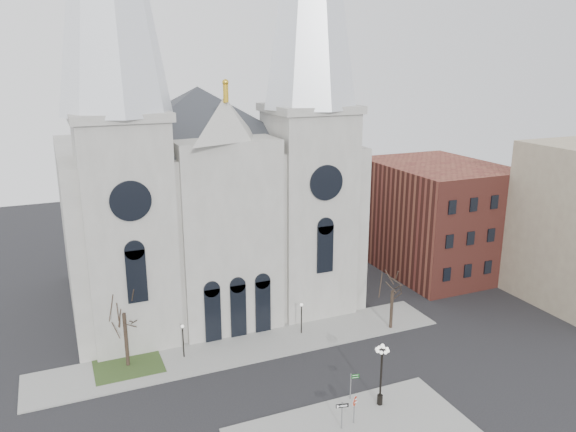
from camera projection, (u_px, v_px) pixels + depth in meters
name	position (u px, v px, depth m)	size (l,w,h in m)	color
ground	(292.00, 411.00, 44.33)	(160.00, 160.00, 0.00)	black
sidewalk_far	(247.00, 347.00, 54.06)	(40.00, 6.00, 0.14)	gray
grass_patch	(128.00, 366.00, 50.78)	(6.00, 5.00, 0.18)	#31461E
cathedral	(207.00, 141.00, 59.60)	(33.00, 26.66, 54.00)	#9C9A91
bg_building_brick	(435.00, 217.00, 73.28)	(14.00, 18.00, 14.00)	brown
tree_left	(123.00, 310.00, 49.30)	(3.20, 3.20, 7.50)	black
tree_right	(393.00, 288.00, 56.77)	(3.20, 3.20, 6.00)	black
ped_lamp_left	(183.00, 335.00, 51.62)	(0.32, 0.32, 3.26)	black
ped_lamp_right	(301.00, 313.00, 56.16)	(0.32, 0.32, 3.26)	black
stop_sign	(354.00, 404.00, 42.22)	(0.82, 0.27, 2.36)	slate
globe_lamp	(381.00, 367.00, 44.13)	(1.19, 1.19, 5.36)	black
one_way_sign	(342.00, 411.00, 41.66)	(0.96, 0.26, 2.24)	slate
street_name_sign	(352.00, 384.00, 45.36)	(0.73, 0.20, 2.32)	slate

